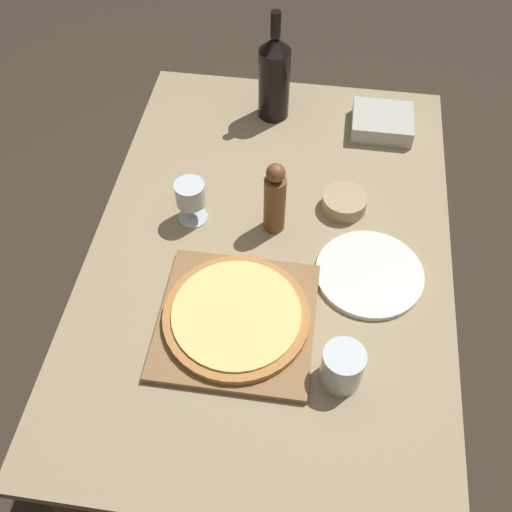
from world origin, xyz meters
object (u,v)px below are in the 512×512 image
at_px(pizza, 236,316).
at_px(wine_bottle, 274,76).
at_px(pepper_mill, 274,199).
at_px(small_bowl, 344,202).
at_px(wine_glass, 190,196).

bearing_deg(pizza, wine_bottle, 90.76).
distance_m(pizza, pepper_mill, 0.31).
relative_size(pepper_mill, small_bowl, 1.83).
bearing_deg(pepper_mill, small_bowl, 26.77).
bearing_deg(wine_bottle, wine_glass, -109.04).
height_order(pizza, wine_glass, wine_glass).
xyz_separation_m(pepper_mill, small_bowl, (0.17, 0.09, -0.08)).
relative_size(pepper_mill, wine_glass, 1.75).
relative_size(wine_bottle, small_bowl, 2.85).
bearing_deg(wine_glass, pepper_mill, 0.55).
xyz_separation_m(wine_bottle, small_bowl, (0.23, -0.35, -0.11)).
relative_size(pizza, wine_bottle, 1.00).
relative_size(pizza, small_bowl, 2.84).
relative_size(wine_bottle, wine_glass, 2.72).
bearing_deg(small_bowl, pepper_mill, -153.23).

